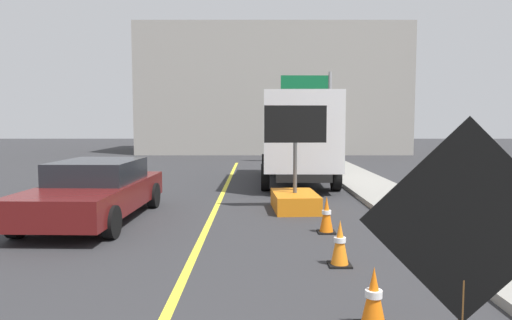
{
  "coord_description": "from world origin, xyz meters",
  "views": [
    {
      "loc": [
        1.06,
        -1.45,
        2.29
      ],
      "look_at": [
        1.08,
        4.76,
        1.77
      ],
      "focal_mm": 32.32,
      "sensor_mm": 36.0,
      "label": 1
    }
  ],
  "objects_px": {
    "highway_guide_sign": "(314,101)",
    "traffic_cone_far_lane": "(325,215)",
    "arrow_board_trailer": "(294,192)",
    "traffic_cone_mid_lane": "(339,243)",
    "pickup_car": "(94,190)",
    "roadwork_sign": "(464,227)",
    "traffic_cone_near_sign": "(372,298)",
    "box_truck": "(296,135)"
  },
  "relations": [
    {
      "from": "highway_guide_sign",
      "to": "traffic_cone_mid_lane",
      "type": "relative_size",
      "value": 6.77
    },
    {
      "from": "roadwork_sign",
      "to": "traffic_cone_mid_lane",
      "type": "relative_size",
      "value": 3.16
    },
    {
      "from": "box_truck",
      "to": "traffic_cone_mid_lane",
      "type": "height_order",
      "value": "box_truck"
    },
    {
      "from": "pickup_car",
      "to": "traffic_cone_mid_lane",
      "type": "relative_size",
      "value": 6.79
    },
    {
      "from": "box_truck",
      "to": "traffic_cone_mid_lane",
      "type": "relative_size",
      "value": 9.62
    },
    {
      "from": "roadwork_sign",
      "to": "pickup_car",
      "type": "distance_m",
      "value": 8.88
    },
    {
      "from": "traffic_cone_far_lane",
      "to": "pickup_car",
      "type": "bearing_deg",
      "value": 166.56
    },
    {
      "from": "arrow_board_trailer",
      "to": "highway_guide_sign",
      "type": "xyz_separation_m",
      "value": [
        2.26,
        13.61,
        2.94
      ]
    },
    {
      "from": "roadwork_sign",
      "to": "traffic_cone_mid_lane",
      "type": "bearing_deg",
      "value": 94.7
    },
    {
      "from": "traffic_cone_far_lane",
      "to": "highway_guide_sign",
      "type": "bearing_deg",
      "value": 83.55
    },
    {
      "from": "highway_guide_sign",
      "to": "box_truck",
      "type": "bearing_deg",
      "value": -101.88
    },
    {
      "from": "roadwork_sign",
      "to": "traffic_cone_near_sign",
      "type": "bearing_deg",
      "value": 103.34
    },
    {
      "from": "traffic_cone_near_sign",
      "to": "traffic_cone_far_lane",
      "type": "xyz_separation_m",
      "value": [
        0.15,
        4.41,
        0.03
      ]
    },
    {
      "from": "roadwork_sign",
      "to": "box_truck",
      "type": "xyz_separation_m",
      "value": [
        -0.12,
        13.54,
        0.31
      ]
    },
    {
      "from": "highway_guide_sign",
      "to": "traffic_cone_far_lane",
      "type": "height_order",
      "value": "highway_guide_sign"
    },
    {
      "from": "arrow_board_trailer",
      "to": "box_truck",
      "type": "distance_m",
      "value": 5.44
    },
    {
      "from": "highway_guide_sign",
      "to": "traffic_cone_near_sign",
      "type": "distance_m",
      "value": 20.8
    },
    {
      "from": "traffic_cone_far_lane",
      "to": "roadwork_sign",
      "type": "bearing_deg",
      "value": -88.23
    },
    {
      "from": "pickup_car",
      "to": "traffic_cone_near_sign",
      "type": "relative_size",
      "value": 7.17
    },
    {
      "from": "traffic_cone_mid_lane",
      "to": "highway_guide_sign",
      "type": "bearing_deg",
      "value": 83.94
    },
    {
      "from": "arrow_board_trailer",
      "to": "traffic_cone_far_lane",
      "type": "relative_size",
      "value": 3.55
    },
    {
      "from": "pickup_car",
      "to": "traffic_cone_far_lane",
      "type": "distance_m",
      "value": 5.33
    },
    {
      "from": "roadwork_sign",
      "to": "traffic_cone_mid_lane",
      "type": "distance_m",
      "value": 3.82
    },
    {
      "from": "highway_guide_sign",
      "to": "traffic_cone_near_sign",
      "type": "height_order",
      "value": "highway_guide_sign"
    },
    {
      "from": "box_truck",
      "to": "highway_guide_sign",
      "type": "height_order",
      "value": "highway_guide_sign"
    },
    {
      "from": "box_truck",
      "to": "pickup_car",
      "type": "distance_m",
      "value": 8.41
    },
    {
      "from": "traffic_cone_mid_lane",
      "to": "traffic_cone_far_lane",
      "type": "xyz_separation_m",
      "value": [
        0.12,
        2.17,
        0.01
      ]
    },
    {
      "from": "roadwork_sign",
      "to": "pickup_car",
      "type": "bearing_deg",
      "value": 127.23
    },
    {
      "from": "arrow_board_trailer",
      "to": "traffic_cone_near_sign",
      "type": "xyz_separation_m",
      "value": [
        0.29,
        -6.87,
        -0.14
      ]
    },
    {
      "from": "roadwork_sign",
      "to": "traffic_cone_far_lane",
      "type": "xyz_separation_m",
      "value": [
        -0.18,
        5.81,
        -1.1
      ]
    },
    {
      "from": "pickup_car",
      "to": "traffic_cone_mid_lane",
      "type": "distance_m",
      "value": 6.11
    },
    {
      "from": "arrow_board_trailer",
      "to": "box_truck",
      "type": "height_order",
      "value": "box_truck"
    },
    {
      "from": "pickup_car",
      "to": "traffic_cone_far_lane",
      "type": "bearing_deg",
      "value": -13.44
    },
    {
      "from": "highway_guide_sign",
      "to": "arrow_board_trailer",
      "type": "bearing_deg",
      "value": -99.44
    },
    {
      "from": "box_truck",
      "to": "traffic_cone_mid_lane",
      "type": "distance_m",
      "value": 10.0
    },
    {
      "from": "arrow_board_trailer",
      "to": "traffic_cone_mid_lane",
      "type": "relative_size",
      "value": 3.65
    },
    {
      "from": "box_truck",
      "to": "traffic_cone_mid_lane",
      "type": "bearing_deg",
      "value": -91.06
    },
    {
      "from": "traffic_cone_near_sign",
      "to": "roadwork_sign",
      "type": "bearing_deg",
      "value": -76.66
    },
    {
      "from": "arrow_board_trailer",
      "to": "traffic_cone_mid_lane",
      "type": "distance_m",
      "value": 4.65
    },
    {
      "from": "arrow_board_trailer",
      "to": "traffic_cone_mid_lane",
      "type": "bearing_deg",
      "value": -85.99
    },
    {
      "from": "roadwork_sign",
      "to": "traffic_cone_mid_lane",
      "type": "height_order",
      "value": "roadwork_sign"
    },
    {
      "from": "arrow_board_trailer",
      "to": "traffic_cone_far_lane",
      "type": "height_order",
      "value": "arrow_board_trailer"
    }
  ]
}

